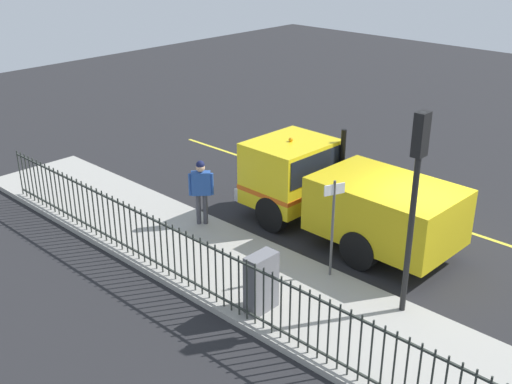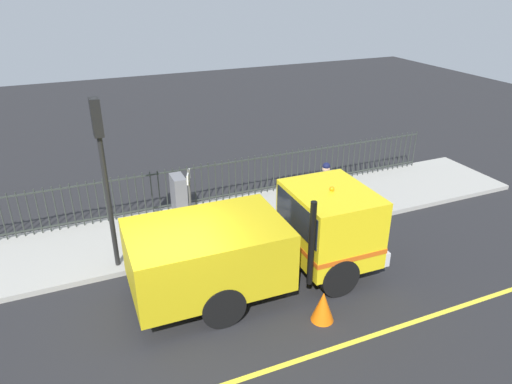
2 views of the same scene
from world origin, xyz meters
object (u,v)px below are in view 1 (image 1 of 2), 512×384
(traffic_light_near, at_px, (417,175))
(utility_cabinet, at_px, (261,282))
(street_sign, at_px, (333,217))
(worker_standing, at_px, (201,186))
(work_truck, at_px, (335,190))
(traffic_cone, at_px, (356,198))

(traffic_light_near, bearing_deg, utility_cabinet, 132.03)
(traffic_light_near, xyz_separation_m, street_sign, (-0.09, -1.93, -1.55))
(worker_standing, distance_m, traffic_light_near, 6.30)
(work_truck, distance_m, traffic_cone, 1.94)
(work_truck, height_order, worker_standing, work_truck)
(traffic_cone, relative_size, street_sign, 0.31)
(work_truck, relative_size, worker_standing, 3.33)
(work_truck, xyz_separation_m, worker_standing, (2.14, -2.72, -0.02))
(worker_standing, xyz_separation_m, traffic_light_near, (-0.12, 6.01, 1.90))
(worker_standing, height_order, street_sign, street_sign)
(work_truck, xyz_separation_m, street_sign, (1.93, 1.36, 0.34))
(worker_standing, bearing_deg, traffic_light_near, -46.17)
(worker_standing, distance_m, utility_cabinet, 4.33)
(utility_cabinet, relative_size, street_sign, 0.55)
(traffic_cone, bearing_deg, utility_cabinet, 15.95)
(work_truck, height_order, street_sign, work_truck)
(work_truck, relative_size, utility_cabinet, 4.65)
(traffic_cone, bearing_deg, street_sign, 26.90)
(work_truck, height_order, traffic_cone, work_truck)
(work_truck, relative_size, traffic_light_near, 1.40)
(work_truck, relative_size, traffic_cone, 8.35)
(worker_standing, relative_size, traffic_cone, 2.51)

